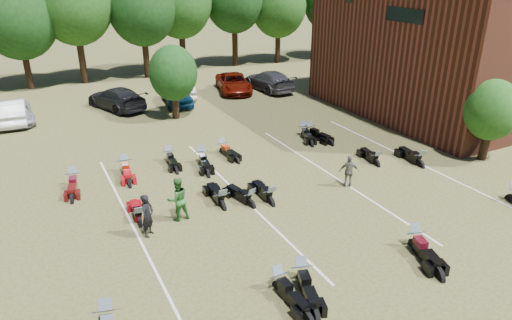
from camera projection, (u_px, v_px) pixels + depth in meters
ground at (335, 211)px, 19.51m from camera, size 160.00×160.00×0.00m
car_1 at (12, 111)px, 30.08m from camera, size 1.85×4.91×1.60m
car_2 at (15, 113)px, 30.14m from camera, size 2.33×4.70×1.28m
car_3 at (116, 98)px, 33.01m from camera, size 3.94×5.81×1.56m
car_4 at (177, 94)px, 34.11m from camera, size 2.54×4.87×1.58m
car_5 at (183, 90)px, 35.67m from camera, size 2.09×4.29×1.35m
car_6 at (234, 83)px, 37.45m from camera, size 3.70×5.73×1.47m
car_7 at (269, 81)px, 37.96m from camera, size 2.58×5.63×1.60m
person_black at (147, 215)px, 17.45m from camera, size 0.75×0.75×1.76m
person_green at (178, 199)px, 18.53m from camera, size 0.96×0.77×1.88m
person_grey at (349, 171)px, 21.37m from camera, size 0.99×0.80×1.57m
motorcycle_2 at (301, 283)px, 15.13m from camera, size 1.44×2.49×1.32m
motorcycle_3 at (279, 290)px, 14.78m from camera, size 0.79×2.26×1.24m
motorcycle_5 at (414, 248)px, 16.98m from camera, size 1.49×2.56×1.36m
motorcycle_6 at (511, 201)px, 20.31m from camera, size 1.07×2.41×1.30m
motorcycle_7 at (140, 224)px, 18.53m from camera, size 0.83×2.14×1.17m
motorcycle_9 at (271, 204)px, 20.10m from camera, size 0.77×2.30×1.28m
motorcycle_10 at (223, 208)px, 19.79m from camera, size 0.85×2.38×1.31m
motorcycle_11 at (250, 206)px, 19.90m from camera, size 1.20×2.35×1.25m
motorcycle_12 at (376, 165)px, 23.95m from camera, size 1.04×2.25×1.21m
motorcycle_13 at (419, 166)px, 23.84m from camera, size 1.06×2.48×1.34m
motorcycle_14 at (75, 185)px, 21.77m from camera, size 1.13×2.38×1.27m
motorcycle_15 at (126, 172)px, 23.19m from camera, size 1.00×2.42×1.31m
motorcycle_16 at (169, 161)px, 24.43m from camera, size 0.84×2.20×1.20m
motorcycle_17 at (223, 153)px, 25.51m from camera, size 0.86×2.22×1.21m
motorcycle_18 at (202, 163)px, 24.27m from camera, size 1.18×2.45×1.31m
motorcycle_19 at (303, 136)px, 28.02m from camera, size 1.34×2.37×1.26m
motorcycle_20 at (310, 137)px, 27.92m from camera, size 1.11×2.45×1.32m
brick_building at (508, 28)px, 33.99m from camera, size 25.40×15.20×10.70m
tree_line at (134, 6)px, 40.27m from camera, size 56.00×6.00×9.79m
young_tree_near_building at (492, 110)px, 23.66m from camera, size 2.80×2.80×4.16m
young_tree_midfield at (173, 73)px, 30.10m from camera, size 3.20×3.20×4.70m
parking_lines at (242, 197)px, 20.70m from camera, size 20.10×14.00×0.01m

